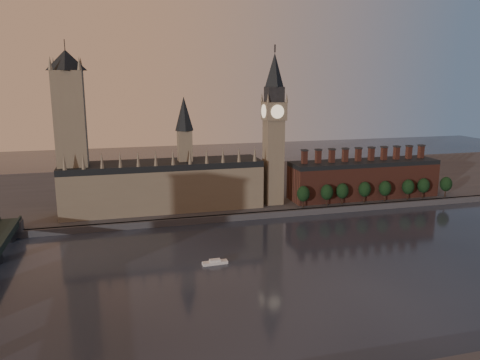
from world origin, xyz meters
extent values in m
plane|color=black|center=(0.00, 0.00, 0.00)|extent=(900.00, 900.00, 0.00)
cube|color=#434348|center=(0.00, 90.00, 2.00)|extent=(900.00, 4.00, 4.00)
cube|color=#434348|center=(0.00, 180.00, 2.00)|extent=(900.00, 180.00, 4.00)
cube|color=#756853|center=(-65.00, 115.00, 18.00)|extent=(130.00, 30.00, 28.00)
cube|color=black|center=(-65.00, 115.00, 34.00)|extent=(130.00, 30.00, 4.00)
cube|color=#756853|center=(-50.00, 115.00, 44.00)|extent=(9.00, 9.00, 24.00)
cone|color=black|center=(-50.00, 115.00, 67.00)|extent=(12.00, 12.00, 22.00)
cone|color=#756853|center=(-124.00, 101.00, 41.00)|extent=(2.60, 2.60, 10.00)
cone|color=#756853|center=(-113.27, 101.00, 41.00)|extent=(2.60, 2.60, 10.00)
cone|color=#756853|center=(-102.55, 101.00, 41.00)|extent=(2.60, 2.60, 10.00)
cone|color=#756853|center=(-91.82, 101.00, 41.00)|extent=(2.60, 2.60, 10.00)
cone|color=#756853|center=(-81.09, 101.00, 41.00)|extent=(2.60, 2.60, 10.00)
cone|color=#756853|center=(-70.36, 101.00, 41.00)|extent=(2.60, 2.60, 10.00)
cone|color=#756853|center=(-59.64, 101.00, 41.00)|extent=(2.60, 2.60, 10.00)
cone|color=#756853|center=(-48.91, 101.00, 41.00)|extent=(2.60, 2.60, 10.00)
cone|color=#756853|center=(-38.18, 101.00, 41.00)|extent=(2.60, 2.60, 10.00)
cone|color=#756853|center=(-27.45, 101.00, 41.00)|extent=(2.60, 2.60, 10.00)
cone|color=#756853|center=(-16.73, 101.00, 41.00)|extent=(2.60, 2.60, 10.00)
cone|color=#756853|center=(-6.00, 101.00, 41.00)|extent=(2.60, 2.60, 10.00)
cube|color=#756853|center=(-120.00, 115.00, 49.00)|extent=(18.00, 18.00, 90.00)
cone|color=black|center=(-120.00, 115.00, 100.00)|extent=(24.00, 24.00, 12.00)
cylinder|color=#232326|center=(-120.00, 115.00, 106.00)|extent=(0.50, 0.50, 12.00)
cone|color=#756853|center=(-128.00, 107.00, 98.00)|extent=(3.00, 3.00, 8.00)
cone|color=#756853|center=(-112.00, 107.00, 98.00)|extent=(3.00, 3.00, 8.00)
cone|color=#756853|center=(-128.00, 123.00, 98.00)|extent=(3.00, 3.00, 8.00)
cone|color=#756853|center=(-112.00, 123.00, 98.00)|extent=(3.00, 3.00, 8.00)
cube|color=#756853|center=(10.00, 110.00, 33.00)|extent=(12.00, 12.00, 58.00)
cube|color=#756853|center=(10.00, 110.00, 68.00)|extent=(14.00, 14.00, 12.00)
cube|color=#232326|center=(10.00, 110.00, 79.00)|extent=(11.00, 11.00, 10.00)
cone|color=black|center=(10.00, 110.00, 95.00)|extent=(13.00, 13.00, 22.00)
cylinder|color=#232326|center=(10.00, 110.00, 108.50)|extent=(1.00, 1.00, 5.00)
cylinder|color=beige|center=(10.00, 102.80, 68.00)|extent=(9.00, 0.50, 9.00)
cylinder|color=beige|center=(10.00, 117.20, 68.00)|extent=(9.00, 0.50, 9.00)
cylinder|color=beige|center=(2.80, 110.00, 68.00)|extent=(0.50, 9.00, 9.00)
cylinder|color=beige|center=(17.20, 110.00, 68.00)|extent=(0.50, 9.00, 9.00)
cone|color=#756853|center=(3.50, 103.50, 77.00)|extent=(2.00, 2.00, 6.00)
cone|color=#756853|center=(16.50, 103.50, 77.00)|extent=(2.00, 2.00, 6.00)
cone|color=#756853|center=(3.50, 116.50, 77.00)|extent=(2.00, 2.00, 6.00)
cone|color=#756853|center=(16.50, 116.50, 77.00)|extent=(2.00, 2.00, 6.00)
cube|color=brown|center=(80.00, 110.00, 16.00)|extent=(110.00, 25.00, 24.00)
cube|color=black|center=(80.00, 110.00, 29.50)|extent=(110.00, 25.00, 3.00)
cube|color=brown|center=(33.00, 110.00, 35.50)|extent=(3.50, 3.50, 9.00)
cube|color=#232326|center=(33.00, 110.00, 40.50)|extent=(4.20, 4.20, 1.00)
cube|color=brown|center=(43.44, 110.00, 35.50)|extent=(3.50, 3.50, 9.00)
cube|color=#232326|center=(43.44, 110.00, 40.50)|extent=(4.20, 4.20, 1.00)
cube|color=brown|center=(53.89, 110.00, 35.50)|extent=(3.50, 3.50, 9.00)
cube|color=#232326|center=(53.89, 110.00, 40.50)|extent=(4.20, 4.20, 1.00)
cube|color=brown|center=(64.33, 110.00, 35.50)|extent=(3.50, 3.50, 9.00)
cube|color=#232326|center=(64.33, 110.00, 40.50)|extent=(4.20, 4.20, 1.00)
cube|color=brown|center=(74.78, 110.00, 35.50)|extent=(3.50, 3.50, 9.00)
cube|color=#232326|center=(74.78, 110.00, 40.50)|extent=(4.20, 4.20, 1.00)
cube|color=brown|center=(85.22, 110.00, 35.50)|extent=(3.50, 3.50, 9.00)
cube|color=#232326|center=(85.22, 110.00, 40.50)|extent=(4.20, 4.20, 1.00)
cube|color=brown|center=(95.67, 110.00, 35.50)|extent=(3.50, 3.50, 9.00)
cube|color=#232326|center=(95.67, 110.00, 40.50)|extent=(4.20, 4.20, 1.00)
cube|color=brown|center=(106.11, 110.00, 35.50)|extent=(3.50, 3.50, 9.00)
cube|color=#232326|center=(106.11, 110.00, 40.50)|extent=(4.20, 4.20, 1.00)
cube|color=brown|center=(116.56, 110.00, 35.50)|extent=(3.50, 3.50, 9.00)
cube|color=#232326|center=(116.56, 110.00, 40.50)|extent=(4.20, 4.20, 1.00)
cube|color=brown|center=(127.00, 110.00, 35.50)|extent=(3.50, 3.50, 9.00)
cube|color=#232326|center=(127.00, 110.00, 40.50)|extent=(4.20, 4.20, 1.00)
cylinder|color=black|center=(26.27, 94.20, 7.00)|extent=(0.80, 0.80, 6.00)
ellipsoid|color=black|center=(26.27, 94.20, 13.50)|extent=(8.60, 8.60, 10.75)
cylinder|color=black|center=(43.55, 94.19, 7.00)|extent=(0.80, 0.80, 6.00)
ellipsoid|color=black|center=(43.55, 94.19, 13.50)|extent=(8.60, 8.60, 10.75)
cylinder|color=black|center=(55.47, 94.80, 7.00)|extent=(0.80, 0.80, 6.00)
ellipsoid|color=black|center=(55.47, 94.80, 13.50)|extent=(8.60, 8.60, 10.75)
cylinder|color=black|center=(72.93, 95.30, 7.00)|extent=(0.80, 0.80, 6.00)
ellipsoid|color=black|center=(72.93, 95.30, 13.50)|extent=(8.60, 8.60, 10.75)
cylinder|color=black|center=(88.22, 94.00, 7.00)|extent=(0.80, 0.80, 6.00)
ellipsoid|color=black|center=(88.22, 94.00, 13.50)|extent=(8.60, 8.60, 10.75)
cylinder|color=black|center=(106.90, 93.96, 7.00)|extent=(0.80, 0.80, 6.00)
ellipsoid|color=black|center=(106.90, 93.96, 13.50)|extent=(8.60, 8.60, 10.75)
cylinder|color=black|center=(120.19, 94.75, 7.00)|extent=(0.80, 0.80, 6.00)
ellipsoid|color=black|center=(120.19, 94.75, 13.50)|extent=(8.60, 8.60, 10.75)
cylinder|color=black|center=(139.25, 94.67, 7.00)|extent=(0.80, 0.80, 6.00)
ellipsoid|color=black|center=(139.25, 94.67, 13.50)|extent=(8.60, 8.60, 10.75)
cube|color=#434348|center=(-155.00, 90.00, 7.00)|extent=(14.00, 8.00, 6.00)
cylinder|color=#232326|center=(-155.00, 85.00, 3.88)|extent=(8.00, 8.00, 7.75)
cube|color=silver|center=(-50.17, 21.75, 0.71)|extent=(12.66, 4.29, 1.43)
cube|color=silver|center=(-50.17, 21.75, 1.96)|extent=(5.49, 2.98, 1.07)
camera|label=1|loc=(-94.47, -189.38, 88.41)|focal=35.00mm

